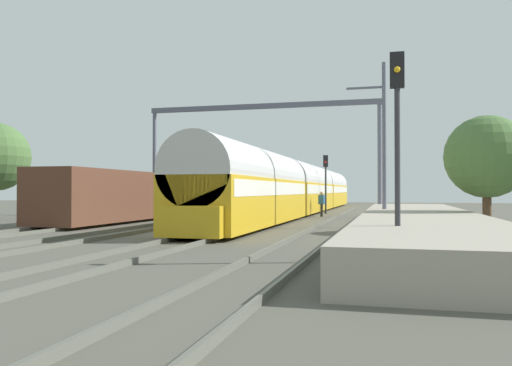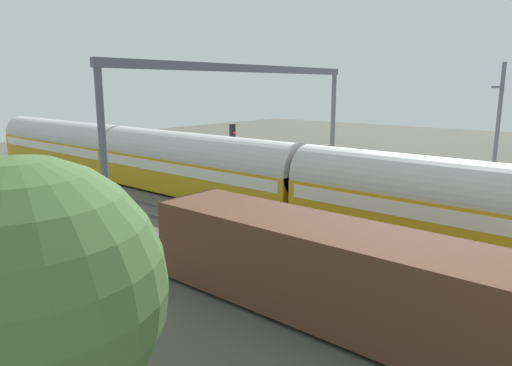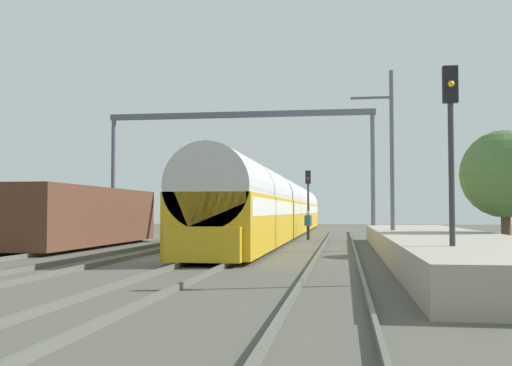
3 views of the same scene
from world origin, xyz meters
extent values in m
plane|color=#504F45|center=(0.00, 0.00, 0.00)|extent=(120.00, 120.00, 0.00)
cube|color=#5B5C52|center=(-6.79, 0.00, 0.08)|extent=(0.08, 60.00, 0.16)
cube|color=#5B5C52|center=(-5.36, 0.00, 0.08)|extent=(0.08, 60.00, 0.16)
cube|color=#5B5C52|center=(-2.74, 0.00, 0.08)|extent=(0.08, 60.00, 0.16)
cube|color=#5B5C52|center=(-1.31, 0.00, 0.08)|extent=(0.08, 60.00, 0.16)
cube|color=#5B5C52|center=(1.31, 0.00, 0.08)|extent=(0.08, 60.00, 0.16)
cube|color=#5B5C52|center=(2.74, 0.00, 0.08)|extent=(0.08, 60.00, 0.16)
cube|color=#5B5C52|center=(5.36, 0.00, 0.08)|extent=(0.08, 60.00, 0.16)
cube|color=#5B5C52|center=(6.79, 0.00, 0.08)|extent=(0.08, 60.00, 0.16)
cube|color=#A39989|center=(9.89, 2.00, 0.45)|extent=(4.40, 28.00, 0.90)
cube|color=gold|center=(2.03, 4.80, 1.26)|extent=(2.90, 16.00, 2.20)
cube|color=silver|center=(2.03, 4.80, 1.89)|extent=(2.93, 15.36, 0.64)
cylinder|color=#BCBCBC|center=(2.03, 4.80, 2.56)|extent=(2.84, 16.00, 2.84)
cube|color=gold|center=(2.03, 21.15, 1.26)|extent=(2.90, 16.00, 2.20)
cube|color=silver|center=(2.03, 21.15, 1.89)|extent=(2.93, 15.36, 0.64)
cylinder|color=#BCBCBC|center=(2.03, 21.15, 2.56)|extent=(2.84, 16.00, 2.84)
cube|color=gold|center=(2.03, 37.50, 1.26)|extent=(2.90, 16.00, 2.20)
cube|color=silver|center=(2.03, 37.50, 1.89)|extent=(2.93, 15.36, 0.64)
cylinder|color=#BCBCBC|center=(2.03, 37.50, 2.56)|extent=(2.84, 16.00, 2.84)
cube|color=gold|center=(2.03, -3.45, 0.71)|extent=(2.40, 0.50, 1.10)
cube|color=#563323|center=(-6.08, 6.13, 1.51)|extent=(2.80, 13.00, 2.70)
cube|color=black|center=(-6.08, 6.13, 0.21)|extent=(2.52, 11.96, 0.10)
cylinder|color=#262626|center=(4.19, 15.32, 0.42)|extent=(0.23, 0.23, 0.85)
cube|color=#285684|center=(4.19, 15.32, 1.17)|extent=(0.46, 0.37, 0.64)
sphere|color=tan|center=(4.19, 15.32, 1.61)|extent=(0.24, 0.24, 0.24)
cylinder|color=#2D2D33|center=(8.94, -6.66, 2.19)|extent=(0.14, 0.14, 4.38)
cube|color=black|center=(8.94, -6.66, 4.83)|extent=(0.36, 0.20, 0.90)
sphere|color=yellow|center=(8.94, -6.78, 4.82)|extent=(0.16, 0.16, 0.16)
cylinder|color=#2D2D33|center=(3.94, 19.67, 1.80)|extent=(0.14, 0.14, 3.60)
cube|color=black|center=(3.94, 19.67, 4.05)|extent=(0.36, 0.20, 0.90)
sphere|color=red|center=(3.94, 19.55, 3.97)|extent=(0.16, 0.16, 0.16)
cylinder|color=slate|center=(-8.08, 14.92, 3.75)|extent=(0.28, 0.28, 7.50)
cylinder|color=slate|center=(8.08, 14.92, 3.75)|extent=(0.28, 0.28, 7.50)
cube|color=slate|center=(0.00, 14.92, 7.68)|extent=(16.55, 0.24, 0.36)
cylinder|color=slate|center=(8.48, 5.57, 4.00)|extent=(0.20, 0.20, 8.00)
cube|color=slate|center=(7.58, 5.57, 6.80)|extent=(1.80, 0.10, 0.10)
cylinder|color=#4C3826|center=(12.71, 3.50, 0.96)|extent=(0.36, 0.36, 1.91)
sphere|color=#476A36|center=(12.71, 3.50, 3.23)|extent=(3.50, 3.50, 3.50)
camera|label=1|loc=(8.78, -20.23, 1.79)|focal=36.50mm
camera|label=2|loc=(-17.33, -0.27, 6.90)|focal=32.56mm
camera|label=3|loc=(6.35, -22.00, 1.74)|focal=42.97mm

